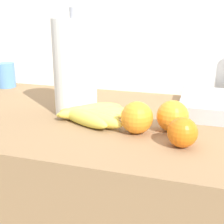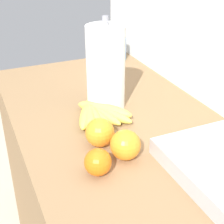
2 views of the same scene
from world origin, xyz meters
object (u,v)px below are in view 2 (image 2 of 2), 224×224
at_px(orange_back_right, 125,145).
at_px(mug, 118,49).
at_px(paper_towel_roll, 106,68).
at_px(orange_front, 100,133).
at_px(orange_back_left, 98,162).
at_px(banana_bunch, 96,113).

relative_size(orange_back_right, mug, 0.81).
height_order(orange_back_right, paper_towel_roll, paper_towel_roll).
bearing_deg(orange_front, paper_towel_roll, 153.47).
xyz_separation_m(orange_back_left, mug, (-0.76, 0.40, 0.02)).
bearing_deg(orange_back_right, orange_front, -154.98).
relative_size(banana_bunch, orange_back_right, 2.66).
bearing_deg(paper_towel_roll, orange_back_left, -25.86).
relative_size(banana_bunch, paper_towel_roll, 0.71).
xyz_separation_m(banana_bunch, orange_front, (0.15, -0.05, 0.02)).
relative_size(orange_back_right, orange_front, 1.00).
height_order(orange_back_right, orange_front, same).
relative_size(orange_front, mug, 0.81).
relative_size(paper_towel_roll, mug, 3.05).
relative_size(orange_back_left, orange_back_right, 0.84).
distance_m(orange_back_left, orange_front, 0.13).
xyz_separation_m(orange_back_right, paper_towel_roll, (-0.30, 0.07, 0.10)).
distance_m(orange_front, mug, 0.74).
relative_size(orange_back_right, paper_towel_roll, 0.27).
bearing_deg(orange_back_left, orange_front, 155.43).
bearing_deg(orange_back_right, mug, 156.83).
xyz_separation_m(orange_front, mug, (-0.65, 0.35, 0.01)).
bearing_deg(orange_back_right, banana_bunch, 178.02).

